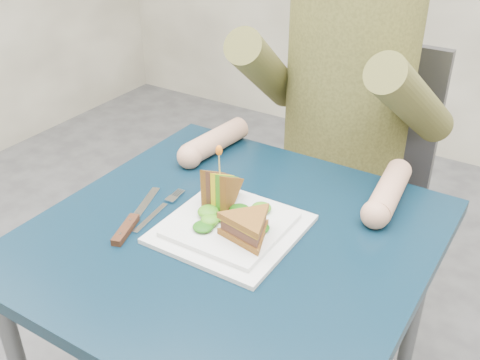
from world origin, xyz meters
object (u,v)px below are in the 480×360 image
Objects in this scene: plate at (231,227)px; knife at (130,224)px; diner at (348,66)px; fork at (158,211)px; table at (231,264)px; chair at (351,175)px; sandwich_upright at (220,190)px; sandwich_flat at (248,227)px.

knife is (-0.18, -0.10, -0.00)m from plate.
diner is at bearing 89.71° from plate.
diner is 0.62m from fork.
table is 0.81× the size of chair.
fork is 0.07m from knife.
chair is at bearing 76.35° from knife.
chair reaches higher than sandwich_upright.
sandwich_upright is at bearing 139.48° from table.
sandwich_flat is 0.66× the size of knife.
sandwich_upright is at bearing -95.45° from chair.
sandwich_flat is (0.05, -0.68, 0.23)m from chair.
knife is (-0.12, -0.14, -0.05)m from sandwich_upright.
table is 0.15m from sandwich_upright.
plate is at bearing 8.24° from fork.
diner reaches higher than sandwich_upright.
sandwich_upright is at bearing 48.63° from knife.
table is 1.01× the size of diner.
table is 0.14m from sandwich_flat.
table is 0.67m from chair.
sandwich_upright is 0.20m from knife.
sandwich_flat is 0.25m from knife.
sandwich_flat reaches higher than fork.
sandwich_upright is 0.14m from fork.
plate is at bearing 28.19° from knife.
chair is 0.72m from sandwich_flat.
diner is 5.63× the size of sandwich_upright.
fork is at bearing -148.00° from sandwich_upright.
plate reaches higher than knife.
knife is (-0.01, -0.07, 0.00)m from fork.
sandwich_flat reaches higher than knife.
sandwich_upright is at bearing 32.00° from fork.
chair is 0.69m from plate.
table is at bearing -90.00° from chair.
sandwich_flat is 0.79× the size of fork.
table is 0.09m from plate.
sandwich_upright is 0.62× the size of knife.
plate is 1.45× the size of fork.
sandwich_upright reaches higher than fork.
chair is 0.39m from diner.
knife is (-0.18, -0.09, 0.09)m from table.
knife is (-0.18, -0.76, 0.20)m from chair.
chair is 6.56× the size of sandwich_flat.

